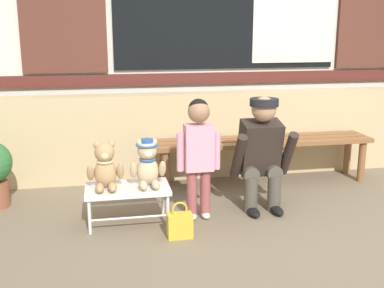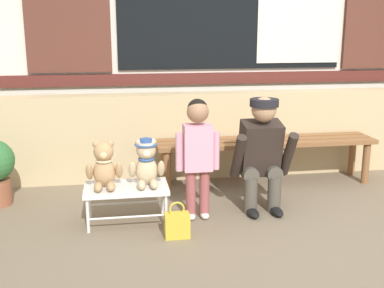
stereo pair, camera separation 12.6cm
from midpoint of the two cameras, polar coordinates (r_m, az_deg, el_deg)
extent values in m
plane|color=#756651|center=(3.79, 10.15, -9.63)|extent=(60.00, 60.00, 0.00)
cube|color=tan|center=(4.95, 4.50, 1.29)|extent=(7.00, 0.25, 0.85)
cube|color=#56231E|center=(5.25, 3.44, 7.83)|extent=(6.58, 0.04, 0.12)
cube|color=black|center=(5.24, 3.55, 16.58)|extent=(2.40, 0.03, 1.40)
cube|color=silver|center=(5.45, 11.44, 16.23)|extent=(0.92, 0.02, 1.29)
cube|color=#562D23|center=(5.87, 20.28, 15.48)|extent=(0.84, 0.05, 1.43)
cube|color=brown|center=(4.53, 8.28, -0.05)|extent=(2.10, 0.11, 0.04)
cube|color=brown|center=(4.66, 7.71, 0.36)|extent=(2.10, 0.11, 0.04)
cube|color=brown|center=(4.79, 7.17, 0.75)|extent=(2.10, 0.11, 0.04)
cylinder|color=brown|center=(4.38, -3.95, -3.42)|extent=(0.07, 0.07, 0.40)
cylinder|color=brown|center=(4.64, -4.37, -2.41)|extent=(0.07, 0.07, 0.40)
cylinder|color=brown|center=(4.98, 18.78, -2.00)|extent=(0.07, 0.07, 0.40)
cylinder|color=brown|center=(5.22, 17.29, -1.19)|extent=(0.07, 0.07, 0.40)
cube|color=silver|center=(3.73, -8.63, -5.28)|extent=(0.64, 0.36, 0.04)
cylinder|color=silver|center=(3.65, -13.04, -8.47)|extent=(0.02, 0.02, 0.26)
cylinder|color=silver|center=(3.93, -12.91, -6.84)|extent=(0.02, 0.02, 0.26)
cylinder|color=silver|center=(3.67, -3.86, -8.02)|extent=(0.02, 0.02, 0.26)
cylinder|color=silver|center=(3.94, -4.41, -6.43)|extent=(0.02, 0.02, 0.26)
cylinder|color=silver|center=(3.66, -8.42, -8.67)|extent=(0.58, 0.02, 0.02)
cylinder|color=silver|center=(3.93, -8.63, -7.02)|extent=(0.58, 0.02, 0.02)
ellipsoid|color=tan|center=(3.71, -11.18, -3.43)|extent=(0.17, 0.14, 0.22)
sphere|color=tan|center=(3.66, -11.30, -0.98)|extent=(0.15, 0.15, 0.15)
sphere|color=#F4C188|center=(3.61, -11.30, -1.38)|extent=(0.06, 0.06, 0.06)
sphere|color=tan|center=(3.65, -12.17, -0.09)|extent=(0.06, 0.06, 0.06)
ellipsoid|color=tan|center=(3.68, -12.91, -3.34)|extent=(0.06, 0.11, 0.16)
ellipsoid|color=tan|center=(3.63, -11.87, -5.12)|extent=(0.06, 0.15, 0.06)
sphere|color=tan|center=(3.65, -10.52, -0.02)|extent=(0.06, 0.06, 0.06)
ellipsoid|color=tan|center=(3.68, -9.48, -3.19)|extent=(0.06, 0.11, 0.16)
ellipsoid|color=tan|center=(3.62, -10.39, -5.06)|extent=(0.06, 0.15, 0.06)
torus|color=beige|center=(3.68, -11.25, -2.04)|extent=(0.13, 0.13, 0.02)
ellipsoid|color=#CCB289|center=(3.72, -6.25, -3.20)|extent=(0.17, 0.14, 0.22)
sphere|color=#CCB289|center=(3.67, -6.30, -0.76)|extent=(0.15, 0.15, 0.15)
sphere|color=#FFEEBB|center=(3.62, -6.23, -1.15)|extent=(0.06, 0.06, 0.06)
sphere|color=#CCB289|center=(3.66, -7.16, 0.13)|extent=(0.06, 0.06, 0.06)
ellipsoid|color=#CCB289|center=(3.68, -7.93, -3.12)|extent=(0.06, 0.11, 0.16)
ellipsoid|color=#CCB289|center=(3.63, -6.80, -4.89)|extent=(0.06, 0.15, 0.06)
sphere|color=#CCB289|center=(3.67, -5.52, 0.21)|extent=(0.06, 0.06, 0.06)
ellipsoid|color=#CCB289|center=(3.70, -4.52, -2.95)|extent=(0.06, 0.11, 0.16)
ellipsoid|color=#CCB289|center=(3.64, -5.33, -4.81)|extent=(0.06, 0.15, 0.06)
torus|color=#335699|center=(3.69, -6.28, -1.81)|extent=(0.13, 0.13, 0.02)
cylinder|color=#335699|center=(3.66, -6.33, -0.11)|extent=(0.17, 0.17, 0.01)
cylinder|color=#335699|center=(3.66, -6.34, 0.23)|extent=(0.10, 0.10, 0.04)
cylinder|color=#994C4C|center=(3.81, -0.99, -5.71)|extent=(0.08, 0.08, 0.36)
ellipsoid|color=silver|center=(3.86, -0.92, -8.54)|extent=(0.07, 0.12, 0.05)
cylinder|color=#994C4C|center=(3.83, 0.64, -5.61)|extent=(0.08, 0.08, 0.36)
ellipsoid|color=silver|center=(3.88, 0.69, -8.42)|extent=(0.07, 0.12, 0.05)
cube|color=pink|center=(3.72, -0.18, -0.42)|extent=(0.22, 0.15, 0.36)
cylinder|color=pink|center=(3.70, -2.38, -0.97)|extent=(0.06, 0.06, 0.30)
cylinder|color=pink|center=(3.75, 2.00, -0.76)|extent=(0.06, 0.06, 0.30)
sphere|color=#9E7051|center=(3.66, -0.18, 3.84)|extent=(0.17, 0.17, 0.17)
sphere|color=black|center=(3.67, -0.21, 4.18)|extent=(0.16, 0.16, 0.16)
cylinder|color=#4C473D|center=(3.98, 6.09, -6.01)|extent=(0.11, 0.11, 0.30)
cylinder|color=#4C473D|center=(4.05, 5.58, -3.09)|extent=(0.13, 0.32, 0.13)
ellipsoid|color=black|center=(3.95, 6.39, -8.03)|extent=(0.09, 0.20, 0.06)
cylinder|color=#4C473D|center=(4.04, 8.82, -5.79)|extent=(0.11, 0.11, 0.30)
cylinder|color=#4C473D|center=(4.11, 8.26, -2.92)|extent=(0.13, 0.32, 0.13)
ellipsoid|color=black|center=(4.01, 9.14, -7.78)|extent=(0.09, 0.20, 0.06)
cube|color=#2D231E|center=(4.00, 7.14, -0.38)|extent=(0.32, 0.30, 0.47)
cylinder|color=#2D231E|center=(3.86, 4.61, -1.46)|extent=(0.08, 0.28, 0.40)
cylinder|color=#2D231E|center=(3.99, 10.44, -1.14)|extent=(0.08, 0.28, 0.40)
sphere|color=tan|center=(3.87, 7.60, 4.11)|extent=(0.20, 0.20, 0.20)
cylinder|color=black|center=(3.86, 7.63, 4.92)|extent=(0.23, 0.23, 0.06)
cube|color=brown|center=(4.18, 9.19, -1.83)|extent=(0.10, 0.22, 0.16)
cube|color=gold|center=(3.53, -2.49, -9.64)|extent=(0.18, 0.11, 0.18)
torus|color=gold|center=(3.48, -2.52, -7.75)|extent=(0.11, 0.01, 0.11)
camera|label=1|loc=(0.06, -90.91, -0.22)|focal=44.99mm
camera|label=2|loc=(0.06, 89.09, 0.22)|focal=44.99mm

